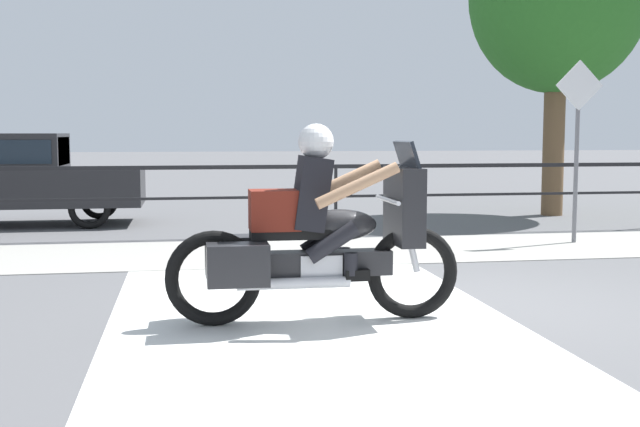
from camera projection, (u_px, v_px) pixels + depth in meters
name	position (u px, v px, depth m)	size (l,w,h in m)	color
ground_plane	(438.00, 305.00, 7.25)	(120.00, 120.00, 0.00)	#565659
sidewalk_band	(358.00, 250.00, 10.59)	(44.00, 2.40, 0.01)	#99968E
crosswalk_band	(307.00, 314.00, 6.85)	(3.31, 6.00, 0.01)	silver
fence_railing	(336.00, 179.00, 12.10)	(36.00, 0.05, 1.07)	black
motorcycle	(317.00, 235.00, 6.52)	(2.42, 0.76, 1.62)	black
parked_car	(5.00, 173.00, 13.35)	(4.30, 1.65, 1.54)	#232326
street_sign	(578.00, 130.00, 11.15)	(0.69, 0.06, 2.55)	slate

